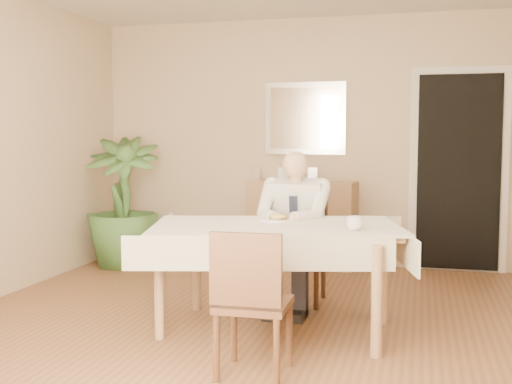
% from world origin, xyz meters
% --- Properties ---
extents(room, '(5.00, 5.02, 2.60)m').
position_xyz_m(room, '(0.00, 0.00, 1.30)').
color(room, brown).
rests_on(room, ground).
extents(window, '(1.34, 0.04, 1.44)m').
position_xyz_m(window, '(0.00, -2.47, 1.45)').
color(window, silver).
rests_on(window, room).
extents(doorway, '(0.96, 0.07, 2.10)m').
position_xyz_m(doorway, '(1.55, 2.46, 1.00)').
color(doorway, silver).
rests_on(doorway, ground).
extents(mirror, '(0.86, 0.04, 0.76)m').
position_xyz_m(mirror, '(-0.01, 2.47, 1.55)').
color(mirror, silver).
rests_on(mirror, room).
extents(dining_table, '(1.95, 1.42, 0.75)m').
position_xyz_m(dining_table, '(0.22, 0.05, 0.67)').
color(dining_table, '#A2754B').
rests_on(dining_table, ground).
extents(chair_far, '(0.48, 0.48, 0.92)m').
position_xyz_m(chair_far, '(0.22, 0.93, 0.52)').
color(chair_far, '#412514').
rests_on(chair_far, ground).
extents(chair_near, '(0.41, 0.41, 0.85)m').
position_xyz_m(chair_near, '(0.28, -0.86, 0.47)').
color(chair_near, '#412514').
rests_on(chair_near, ground).
extents(seated_man, '(0.48, 0.72, 1.24)m').
position_xyz_m(seated_man, '(0.22, 0.64, 0.69)').
color(seated_man, white).
rests_on(seated_man, ground).
extents(plate, '(0.26, 0.26, 0.02)m').
position_xyz_m(plate, '(0.19, 0.25, 0.76)').
color(plate, white).
rests_on(plate, dining_table).
extents(food, '(0.14, 0.14, 0.06)m').
position_xyz_m(food, '(0.19, 0.25, 0.78)').
color(food, olive).
rests_on(food, dining_table).
extents(knife, '(0.01, 0.13, 0.01)m').
position_xyz_m(knife, '(0.23, 0.19, 0.78)').
color(knife, silver).
rests_on(knife, dining_table).
extents(fork, '(0.01, 0.13, 0.01)m').
position_xyz_m(fork, '(0.15, 0.19, 0.78)').
color(fork, silver).
rests_on(fork, dining_table).
extents(coffee_mug, '(0.14, 0.14, 0.09)m').
position_xyz_m(coffee_mug, '(0.78, -0.08, 0.80)').
color(coffee_mug, white).
rests_on(coffee_mug, dining_table).
extents(sideboard, '(1.15, 0.48, 0.90)m').
position_xyz_m(sideboard, '(-0.01, 2.32, 0.45)').
color(sideboard, '#A2754B').
rests_on(sideboard, ground).
extents(photo_frame_left, '(0.10, 0.02, 0.14)m').
position_xyz_m(photo_frame_left, '(-0.53, 2.37, 0.97)').
color(photo_frame_left, silver).
rests_on(photo_frame_left, sideboard).
extents(photo_frame_center, '(0.10, 0.02, 0.14)m').
position_xyz_m(photo_frame_center, '(-0.22, 2.34, 0.97)').
color(photo_frame_center, silver).
rests_on(photo_frame_center, sideboard).
extents(photo_frame_right, '(0.10, 0.02, 0.14)m').
position_xyz_m(photo_frame_right, '(0.09, 2.38, 0.97)').
color(photo_frame_right, silver).
rests_on(photo_frame_right, sideboard).
extents(potted_palm, '(0.96, 0.96, 1.36)m').
position_xyz_m(potted_palm, '(-1.83, 1.85, 0.68)').
color(potted_palm, '#365D29').
rests_on(potted_palm, ground).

